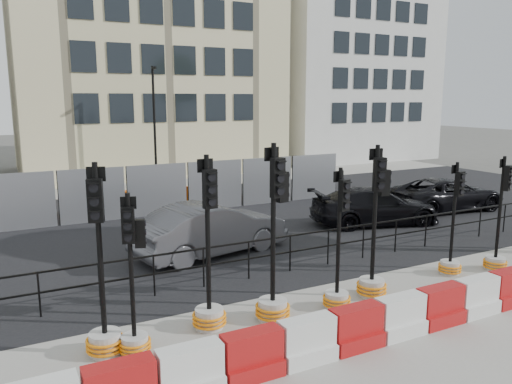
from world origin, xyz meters
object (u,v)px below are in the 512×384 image
traffic_signal_a (104,317)px  traffic_signal_h (497,248)px  car_c (375,206)px  traffic_signal_d (274,280)px

traffic_signal_a → traffic_signal_h: traffic_signal_a is taller
traffic_signal_h → car_c: (0.43, 5.28, 0.04)m
traffic_signal_a → traffic_signal_d: bearing=16.9°
traffic_signal_d → car_c: traffic_signal_d is taller
traffic_signal_a → traffic_signal_d: 3.33m
traffic_signal_a → car_c: traffic_signal_a is taller
traffic_signal_d → car_c: 8.79m
traffic_signal_d → traffic_signal_h: size_ratio=1.20×
traffic_signal_d → traffic_signal_h: bearing=-7.8°
traffic_signal_h → car_c: traffic_signal_h is taller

